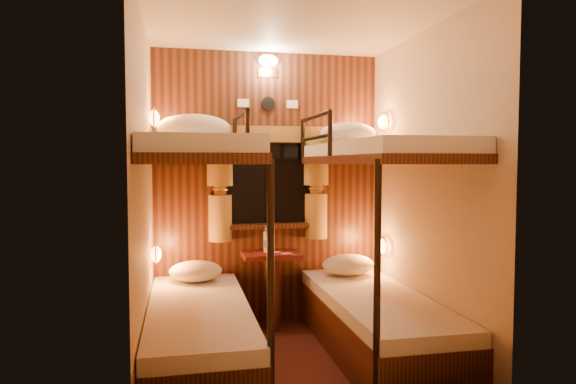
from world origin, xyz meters
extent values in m
plane|color=#380F10|center=(0.00, 0.00, 0.00)|extent=(2.10, 2.10, 0.00)
plane|color=silver|center=(0.00, 0.00, 2.40)|extent=(2.10, 2.10, 0.00)
plane|color=#C6B293|center=(0.00, 1.05, 1.20)|extent=(2.40, 0.00, 2.40)
plane|color=#C6B293|center=(0.00, -1.05, 1.20)|extent=(2.40, 0.00, 2.40)
plane|color=#C6B293|center=(-1.00, 0.00, 1.20)|extent=(0.00, 2.40, 2.40)
plane|color=#C6B293|center=(1.00, 0.00, 1.20)|extent=(0.00, 2.40, 2.40)
cube|color=black|center=(0.00, 1.04, 1.20)|extent=(2.00, 0.03, 2.40)
cube|color=black|center=(-0.65, 0.07, 0.17)|extent=(0.70, 1.90, 0.35)
cube|color=silver|center=(-0.65, 0.07, 0.40)|extent=(0.68, 1.88, 0.10)
cube|color=black|center=(-0.65, 0.07, 1.45)|extent=(0.70, 1.90, 0.06)
cube|color=silver|center=(-0.65, 0.07, 1.53)|extent=(0.68, 1.88, 0.10)
cylinder|color=black|center=(-0.30, -0.83, 0.72)|extent=(0.04, 0.04, 1.45)
cylinder|color=black|center=(-0.30, 0.95, 1.64)|extent=(0.04, 0.04, 0.32)
cylinder|color=black|center=(-0.30, 0.10, 1.64)|extent=(0.04, 0.04, 0.32)
cylinder|color=black|center=(-0.30, 0.53, 1.80)|extent=(0.04, 0.85, 0.04)
cylinder|color=black|center=(-0.30, 0.53, 1.63)|extent=(0.03, 0.85, 0.03)
cube|color=black|center=(0.65, 0.07, 0.17)|extent=(0.70, 1.90, 0.35)
cube|color=silver|center=(0.65, 0.07, 0.40)|extent=(0.68, 1.88, 0.10)
cube|color=black|center=(0.65, 0.07, 1.45)|extent=(0.70, 1.90, 0.06)
cube|color=silver|center=(0.65, 0.07, 1.53)|extent=(0.68, 1.88, 0.10)
cylinder|color=black|center=(0.30, -0.83, 0.72)|extent=(0.04, 0.04, 1.45)
cylinder|color=black|center=(0.30, 0.95, 1.64)|extent=(0.04, 0.04, 0.32)
cylinder|color=black|center=(0.30, 0.10, 1.64)|extent=(0.04, 0.04, 0.32)
cylinder|color=black|center=(0.30, 0.53, 1.80)|extent=(0.04, 0.85, 0.04)
cylinder|color=black|center=(0.30, 0.53, 1.63)|extent=(0.03, 0.85, 0.03)
cube|color=black|center=(0.00, 1.02, 1.25)|extent=(0.98, 0.02, 0.78)
cube|color=black|center=(0.00, 1.01, 1.25)|extent=(0.90, 0.01, 0.70)
cube|color=black|center=(0.00, 0.97, 0.87)|extent=(1.00, 0.12, 0.04)
cube|color=olive|center=(0.00, 0.98, 1.68)|extent=(1.10, 0.06, 0.14)
cylinder|color=olive|center=(-0.43, 0.97, 1.43)|extent=(0.22, 0.22, 0.40)
cylinder|color=olive|center=(-0.43, 0.97, 1.20)|extent=(0.11, 0.11, 0.12)
cylinder|color=olive|center=(-0.43, 0.97, 0.95)|extent=(0.20, 0.20, 0.40)
torus|color=#BD8637|center=(-0.43, 0.97, 1.20)|extent=(0.14, 0.14, 0.02)
cylinder|color=olive|center=(0.43, 0.97, 1.43)|extent=(0.22, 0.22, 0.40)
cylinder|color=olive|center=(0.43, 0.97, 1.20)|extent=(0.11, 0.11, 0.12)
cylinder|color=olive|center=(0.43, 0.97, 0.95)|extent=(0.20, 0.20, 0.40)
torus|color=#BD8637|center=(0.43, 0.97, 1.20)|extent=(0.14, 0.14, 0.02)
cylinder|color=black|center=(0.00, 1.02, 1.95)|extent=(0.12, 0.02, 0.12)
cube|color=silver|center=(-0.22, 1.02, 1.95)|extent=(0.10, 0.01, 0.07)
cube|color=silver|center=(0.22, 1.02, 1.95)|extent=(0.10, 0.01, 0.07)
cube|color=#BD8637|center=(0.00, 1.02, 2.22)|extent=(0.18, 0.01, 0.08)
ellipsoid|color=#FFCC8C|center=(0.00, 1.00, 2.32)|extent=(0.18, 0.09, 0.11)
ellipsoid|color=orange|center=(-0.96, 0.70, 0.70)|extent=(0.08, 0.20, 0.13)
torus|color=#BD8637|center=(-0.96, 0.70, 0.70)|extent=(0.02, 0.17, 0.17)
ellipsoid|color=orange|center=(-0.96, 0.70, 1.78)|extent=(0.08, 0.20, 0.13)
torus|color=#BD8637|center=(-0.96, 0.70, 1.78)|extent=(0.02, 0.17, 0.17)
ellipsoid|color=orange|center=(0.96, 0.70, 0.70)|extent=(0.08, 0.20, 0.13)
torus|color=#BD8637|center=(0.96, 0.70, 0.70)|extent=(0.02, 0.17, 0.17)
ellipsoid|color=orange|center=(0.96, 0.70, 1.78)|extent=(0.08, 0.20, 0.13)
torus|color=#BD8637|center=(0.96, 0.70, 1.78)|extent=(0.02, 0.17, 0.17)
cube|color=#5E1E15|center=(0.00, 0.85, 0.63)|extent=(0.50, 0.34, 0.04)
cube|color=black|center=(0.00, 0.85, 0.30)|extent=(0.08, 0.30, 0.61)
cube|color=maroon|center=(0.00, 0.85, 0.65)|extent=(0.30, 0.34, 0.01)
cylinder|color=#99BFE5|center=(-0.04, 0.86, 0.74)|extent=(0.06, 0.06, 0.18)
cylinder|color=#4669D3|center=(-0.04, 0.86, 0.73)|extent=(0.06, 0.06, 0.06)
cylinder|color=#4669D3|center=(-0.04, 0.86, 0.85)|extent=(0.03, 0.03, 0.03)
cylinder|color=#99BFE5|center=(-0.03, 0.89, 0.74)|extent=(0.06, 0.06, 0.18)
cylinder|color=#4669D3|center=(-0.03, 0.89, 0.73)|extent=(0.06, 0.06, 0.06)
cylinder|color=#4669D3|center=(-0.03, 0.89, 0.85)|extent=(0.03, 0.03, 0.03)
cube|color=silver|center=(0.11, 0.77, 0.65)|extent=(0.10, 0.09, 0.01)
cube|color=silver|center=(0.05, 0.86, 0.65)|extent=(0.08, 0.08, 0.01)
ellipsoid|color=silver|center=(-0.65, 0.75, 0.54)|extent=(0.43, 0.31, 0.17)
ellipsoid|color=silver|center=(0.65, 0.72, 0.55)|extent=(0.46, 0.33, 0.18)
ellipsoid|color=silver|center=(-0.65, 0.76, 1.71)|extent=(0.60, 0.43, 0.24)
ellipsoid|color=silver|center=(0.65, 0.74, 1.68)|extent=(0.48, 0.35, 0.19)
camera|label=1|loc=(-0.76, -3.48, 1.43)|focal=32.00mm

